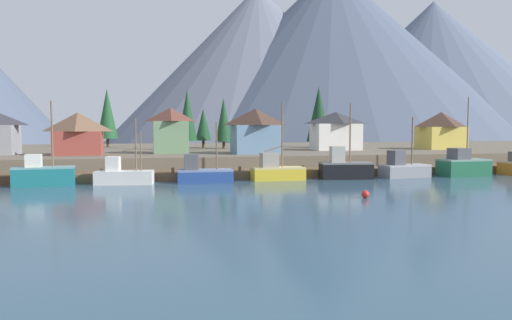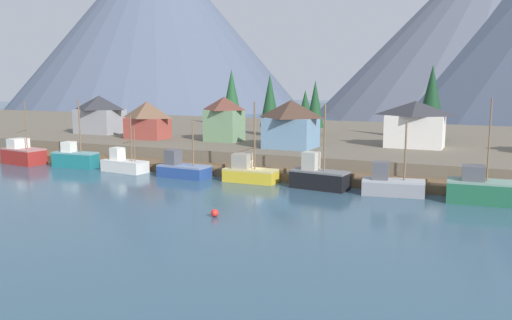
# 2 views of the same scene
# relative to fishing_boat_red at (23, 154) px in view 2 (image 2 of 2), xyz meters

# --- Properties ---
(ground_plane) EXTENTS (400.00, 400.00, 1.00)m
(ground_plane) POSITION_rel_fishing_boat_red_xyz_m (34.63, 22.14, -1.84)
(ground_plane) COLOR #335166
(dock) EXTENTS (80.00, 4.00, 1.60)m
(dock) POSITION_rel_fishing_boat_red_xyz_m (34.63, 4.13, -0.84)
(dock) COLOR brown
(dock) RESTS_ON ground_plane
(shoreline_bank) EXTENTS (400.00, 56.00, 2.50)m
(shoreline_bank) POSITION_rel_fishing_boat_red_xyz_m (34.63, 34.14, -0.09)
(shoreline_bank) COLOR #665B4C
(shoreline_bank) RESTS_ON ground_plane
(mountain_west_peak) EXTENTS (115.71, 115.71, 67.98)m
(mountain_west_peak) POSITION_rel_fishing_boat_red_xyz_m (-66.14, 131.28, 32.65)
(mountain_west_peak) COLOR #4C566B
(mountain_west_peak) RESTS_ON ground_plane
(fishing_boat_red) EXTENTS (6.64, 3.98, 8.78)m
(fishing_boat_red) POSITION_rel_fishing_boat_red_xyz_m (0.00, 0.00, 0.00)
(fishing_boat_red) COLOR maroon
(fishing_boat_red) RESTS_ON ground_plane
(fishing_boat_teal) EXTENTS (6.33, 2.65, 9.14)m
(fishing_boat_teal) POSITION_rel_fishing_boat_red_xyz_m (8.75, 0.69, -0.09)
(fishing_boat_teal) COLOR #196B70
(fishing_boat_teal) RESTS_ON ground_plane
(fishing_boat_white) EXTENTS (6.51, 3.19, 7.32)m
(fishing_boat_white) POSITION_rel_fishing_boat_red_xyz_m (17.10, 0.43, -0.36)
(fishing_boat_white) COLOR silver
(fishing_boat_white) RESTS_ON ground_plane
(fishing_boat_blue) EXTENTS (6.39, 3.22, 6.90)m
(fishing_boat_blue) POSITION_rel_fishing_boat_red_xyz_m (25.96, 0.40, -0.33)
(fishing_boat_blue) COLOR navy
(fishing_boat_blue) RESTS_ON ground_plane
(fishing_boat_yellow) EXTENTS (6.26, 2.54, 9.32)m
(fishing_boat_yellow) POSITION_rel_fishing_boat_red_xyz_m (34.77, 0.74, -0.18)
(fishing_boat_yellow) COLOR gold
(fishing_boat_yellow) RESTS_ON ground_plane
(fishing_boat_black) EXTENTS (6.54, 3.37, 9.24)m
(fishing_boat_black) POSITION_rel_fishing_boat_red_xyz_m (43.36, 0.33, -0.04)
(fishing_boat_black) COLOR black
(fishing_boat_black) RESTS_ON ground_plane
(fishing_boat_grey) EXTENTS (6.55, 3.43, 7.61)m
(fishing_boat_grey) POSITION_rel_fishing_boat_red_xyz_m (51.23, 0.26, -0.23)
(fishing_boat_grey) COLOR gray
(fishing_boat_grey) RESTS_ON ground_plane
(fishing_boat_green) EXTENTS (6.43, 3.52, 10.18)m
(fishing_boat_green) POSITION_rel_fishing_boat_red_xyz_m (59.72, 0.22, 0.01)
(fishing_boat_green) COLOR #1E5B3D
(fishing_boat_green) RESTS_ON ground_plane
(house_white) EXTENTS (8.05, 5.03, 6.40)m
(house_white) POSITION_rel_fishing_boat_red_xyz_m (50.59, 21.17, 4.43)
(house_white) COLOR silver
(house_white) RESTS_ON shoreline_bank
(house_green) EXTENTS (5.26, 4.63, 6.71)m
(house_green) POSITION_rel_fishing_boat_red_xyz_m (23.08, 17.20, 4.59)
(house_green) COLOR #6B8E66
(house_green) RESTS_ON shoreline_bank
(house_blue) EXTENTS (6.82, 6.14, 6.54)m
(house_blue) POSITION_rel_fishing_boat_red_xyz_m (35.11, 13.83, 4.51)
(house_blue) COLOR #6689A8
(house_blue) RESTS_ON shoreline_bank
(house_red) EXTENTS (6.64, 4.37, 5.85)m
(house_red) POSITION_rel_fishing_boat_red_xyz_m (10.43, 15.31, 4.16)
(house_red) COLOR #9E4238
(house_red) RESTS_ON shoreline_bank
(house_grey) EXTENTS (7.67, 5.73, 6.47)m
(house_grey) POSITION_rel_fishing_boat_red_xyz_m (-1.91, 18.82, 4.47)
(house_grey) COLOR gray
(house_grey) RESTS_ON shoreline_bank
(conifer_near_left) EXTENTS (2.99, 2.99, 9.13)m
(conifer_near_left) POSITION_rel_fishing_boat_red_xyz_m (33.07, 30.84, 6.34)
(conifer_near_left) COLOR #4C3823
(conifer_near_left) RESTS_ON shoreline_bank
(conifer_near_right) EXTENTS (3.87, 3.87, 11.18)m
(conifer_near_right) POSITION_rel_fishing_boat_red_xyz_m (12.20, 41.60, 7.58)
(conifer_near_right) COLOR #4C3823
(conifer_near_right) RESTS_ON shoreline_bank
(conifer_mid_left) EXTENTS (3.31, 3.31, 10.15)m
(conifer_mid_left) POSITION_rel_fishing_boat_red_xyz_m (26.33, 27.44, 6.98)
(conifer_mid_left) COLOR #4C3823
(conifer_mid_left) RESTS_ON shoreline_bank
(conifer_mid_right) EXTENTS (2.96, 2.96, 7.42)m
(conifer_mid_right) POSITION_rel_fishing_boat_red_xyz_m (29.87, 35.14, 5.54)
(conifer_mid_right) COLOR #4C3823
(conifer_mid_right) RESTS_ON shoreline_bank
(conifer_back_left) EXTENTS (4.49, 4.49, 11.54)m
(conifer_back_left) POSITION_rel_fishing_boat_red_xyz_m (51.45, 31.99, 7.49)
(conifer_back_left) COLOR #4C3823
(conifer_back_left) RESTS_ON shoreline_bank
(channel_buoy) EXTENTS (0.70, 0.70, 0.70)m
(channel_buoy) POSITION_rel_fishing_boat_red_xyz_m (38.75, -15.11, -0.99)
(channel_buoy) COLOR red
(channel_buoy) RESTS_ON ground_plane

